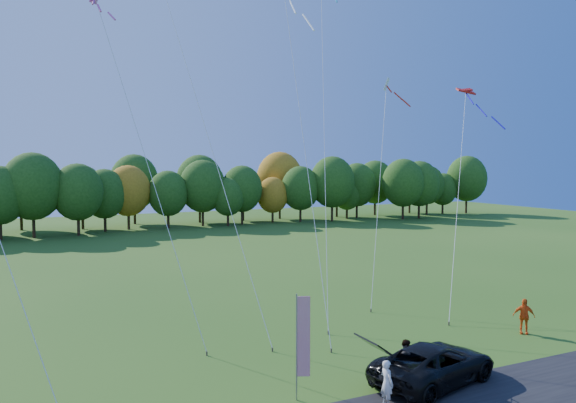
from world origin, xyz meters
name	(u,v)px	position (x,y,z in m)	size (l,w,h in m)	color
ground	(353,386)	(0.00, 0.00, 0.00)	(160.00, 160.00, 0.00)	#285315
tree_line	(123,232)	(0.00, 55.00, 0.00)	(116.00, 12.00, 10.00)	#1E4711
black_suv	(434,364)	(3.10, -1.17, 0.81)	(2.68, 5.80, 1.61)	black
person_tailgate_a	(387,383)	(0.16, -2.06, 0.85)	(0.62, 0.41, 1.70)	silver
person_tailgate_b	(406,359)	(2.34, -0.33, 0.83)	(0.81, 0.63, 1.66)	gray
person_east	(524,316)	(11.69, 2.02, 0.92)	(1.08, 0.45, 1.85)	#E75715
feather_flag	(302,335)	(-2.44, -0.29, 2.47)	(0.50, 0.25, 4.04)	#999999
kite_delta_blue	(195,93)	(-3.16, 10.98, 12.63)	(5.51, 12.84, 26.30)	#4C3F33
kite_parafoil_orange	(324,119)	(5.52, 12.33, 11.59)	(8.10, 12.80, 23.64)	#4C3F33
kite_delta_red	(303,134)	(2.33, 8.96, 10.46)	(3.51, 11.04, 21.42)	#4C3F33
kite_parafoil_rainbow	(459,191)	(13.08, 8.53, 7.08)	(9.20, 7.92, 14.46)	#4C3F33
kite_diamond_white	(379,187)	(9.25, 11.61, 7.30)	(5.46, 6.06, 15.21)	#4C3F33
kite_diamond_pink	(147,164)	(-6.10, 9.15, 8.83)	(4.42, 7.11, 18.14)	#4C3F33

